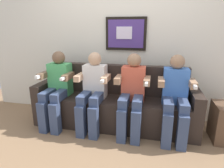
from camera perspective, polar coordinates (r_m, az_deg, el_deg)
The scene contains 7 objects.
ground_plane at distance 2.77m, azimuth -0.71°, elevation -14.89°, with size 6.22×6.22×0.00m, color #8C6B4C.
back_wall_assembly at distance 3.12m, azimuth 2.60°, elevation 13.82°, with size 4.78×0.10×2.60m.
couch at distance 2.92m, azimuth 0.77°, elevation -6.36°, with size 2.38×0.58×0.90m.
person_leftmost at distance 2.95m, azimuth -16.07°, elevation -0.69°, with size 0.46×0.56×1.11m.
person_left_center at distance 2.73m, azimuth -5.68°, elevation -1.49°, with size 0.46×0.56×1.11m.
person_right_center at distance 2.62m, azimuth 6.05°, elevation -2.32°, with size 0.46×0.56×1.11m.
person_rightmost at distance 2.62m, azimuth 18.31°, elevation -3.08°, with size 0.46×0.56×1.11m.
Camera 1 is at (0.56, -2.30, 1.44)m, focal length 30.75 mm.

